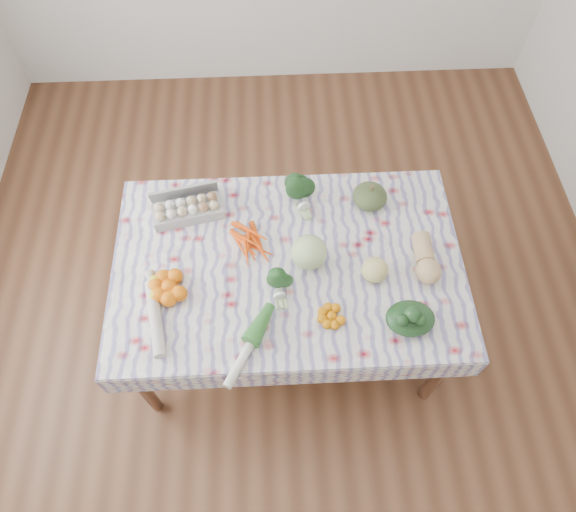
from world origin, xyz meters
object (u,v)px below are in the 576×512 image
object	(u,v)px
dining_table	(288,271)
cabbage	(309,252)
butternut_squash	(426,258)
egg_carton	(188,210)
kabocha_squash	(370,196)
grapefruit	(375,270)

from	to	relation	value
dining_table	cabbage	distance (m)	0.19
cabbage	butternut_squash	xyz separation A→B (m)	(0.54, -0.04, -0.02)
egg_carton	butternut_squash	distance (m)	1.17
butternut_squash	egg_carton	bearing A→B (deg)	164.26
egg_carton	kabocha_squash	size ratio (longest dim) A/B	1.99
dining_table	kabocha_squash	distance (m)	0.56
butternut_squash	grapefruit	xyz separation A→B (m)	(-0.25, -0.05, 0.00)
egg_carton	cabbage	bearing A→B (deg)	-38.61
butternut_squash	kabocha_squash	bearing A→B (deg)	120.74
dining_table	egg_carton	size ratio (longest dim) A/B	4.67
dining_table	grapefruit	xyz separation A→B (m)	(0.39, -0.09, 0.14)
cabbage	grapefruit	xyz separation A→B (m)	(0.29, -0.09, -0.02)
cabbage	butternut_squash	world-z (taller)	cabbage
cabbage	butternut_squash	size ratio (longest dim) A/B	0.65
butternut_squash	cabbage	bearing A→B (deg)	176.59
cabbage	grapefruit	bearing A→B (deg)	-17.80
kabocha_squash	butternut_squash	world-z (taller)	butternut_squash
grapefruit	kabocha_squash	bearing A→B (deg)	85.46
butternut_squash	grapefruit	distance (m)	0.25
kabocha_squash	cabbage	bearing A→B (deg)	-134.92
kabocha_squash	cabbage	size ratio (longest dim) A/B	1.04
egg_carton	grapefruit	distance (m)	0.96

